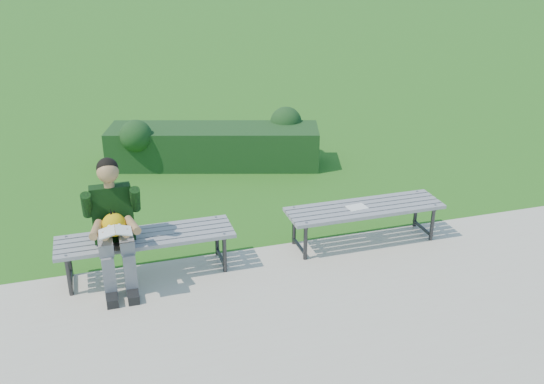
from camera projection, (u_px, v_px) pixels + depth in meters
name	position (u px, v px, depth m)	size (l,w,h in m)	color
ground	(260.00, 249.00, 6.92)	(80.00, 80.00, 0.00)	#337019
walkway	(315.00, 338.00, 5.38)	(30.00, 3.50, 0.02)	#BCB09C
hedge	(214.00, 144.00, 9.31)	(3.29, 1.69, 0.82)	#153D10
bench_left	(146.00, 240.00, 6.22)	(1.80, 0.50, 0.46)	gray
bench_right	(365.00, 211.00, 6.88)	(1.80, 0.50, 0.46)	gray
seated_boy	(113.00, 222.00, 5.94)	(0.56, 0.76, 1.31)	gray
paper_sheet	(357.00, 207.00, 6.83)	(0.24, 0.18, 0.01)	white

